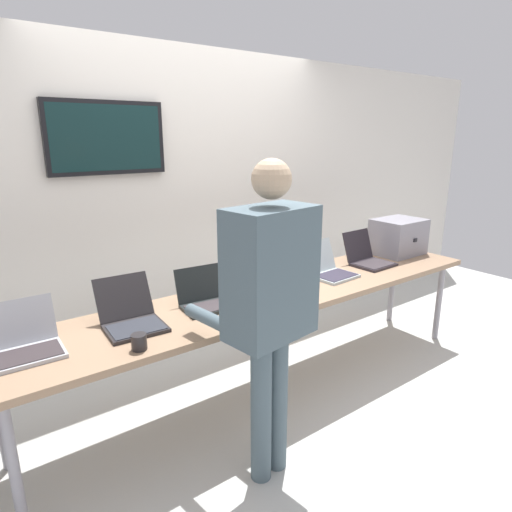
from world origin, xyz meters
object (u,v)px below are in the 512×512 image
at_px(laptop_station_3, 271,282).
at_px(laptop_station_4, 329,268).
at_px(coffee_mug, 139,342).
at_px(equipment_box, 398,237).
at_px(laptop_station_2, 208,297).
at_px(laptop_station_1, 131,316).
at_px(laptop_station_5, 367,257).
at_px(person, 269,296).
at_px(laptop_station_0, 24,342).
at_px(workbench, 274,298).

distance_m(laptop_station_3, laptop_station_4, 0.54).
height_order(laptop_station_3, coffee_mug, laptop_station_3).
xyz_separation_m(equipment_box, laptop_station_2, (-2.01, -0.06, -0.10)).
relative_size(laptop_station_1, laptop_station_5, 1.14).
distance_m(laptop_station_4, person, 1.29).
relative_size(laptop_station_1, person, 0.24).
bearing_deg(laptop_station_0, person, -33.79).
bearing_deg(laptop_station_0, workbench, -1.87).
bearing_deg(laptop_station_4, coffee_mug, -170.25).
xyz_separation_m(equipment_box, laptop_station_5, (-0.48, -0.06, -0.10)).
xyz_separation_m(laptop_station_5, person, (-1.58, -0.68, 0.22)).
xyz_separation_m(laptop_station_3, coffee_mug, (-1.09, -0.31, -0.01)).
relative_size(workbench, person, 2.12).
distance_m(laptop_station_2, laptop_station_3, 0.51).
height_order(laptop_station_1, coffee_mug, laptop_station_1).
relative_size(workbench, laptop_station_1, 8.78).
bearing_deg(laptop_station_4, equipment_box, 4.98).
height_order(laptop_station_1, laptop_station_5, laptop_station_5).
relative_size(laptop_station_1, laptop_station_4, 1.13).
bearing_deg(equipment_box, workbench, -175.73).
distance_m(workbench, laptop_station_0, 1.54).
height_order(equipment_box, laptop_station_3, equipment_box).
bearing_deg(laptop_station_1, person, -55.48).
distance_m(laptop_station_4, laptop_station_5, 0.48).
bearing_deg(equipment_box, laptop_station_3, -177.96).
bearing_deg(laptop_station_5, workbench, -176.98).
height_order(workbench, equipment_box, equipment_box).
bearing_deg(laptop_station_2, laptop_station_4, -1.05).
bearing_deg(laptop_station_1, equipment_box, 1.47).
distance_m(laptop_station_5, coffee_mug, 2.13).
bearing_deg(person, coffee_mug, 145.24).
distance_m(workbench, laptop_station_3, 0.12).
relative_size(laptop_station_1, laptop_station_3, 1.16).
height_order(workbench, laptop_station_3, laptop_station_3).
bearing_deg(laptop_station_3, person, -128.98).
distance_m(laptop_station_3, laptop_station_5, 1.02).
bearing_deg(person, laptop_station_5, 23.23).
bearing_deg(laptop_station_0, laptop_station_1, -0.14).
relative_size(laptop_station_5, coffee_mug, 4.41).
xyz_separation_m(workbench, laptop_station_1, (-1.00, 0.05, 0.10)).
height_order(equipment_box, person, person).
height_order(workbench, laptop_station_1, laptop_station_1).
bearing_deg(laptop_station_0, equipment_box, 1.19).
height_order(person, coffee_mug, person).
bearing_deg(laptop_station_3, laptop_station_2, -178.76).
height_order(laptop_station_0, laptop_station_2, laptop_station_0).
distance_m(laptop_station_2, coffee_mug, 0.65).
bearing_deg(coffee_mug, person, -34.76).
xyz_separation_m(equipment_box, person, (-2.06, -0.73, 0.12)).
relative_size(workbench, laptop_station_0, 10.57).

